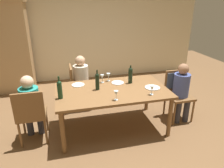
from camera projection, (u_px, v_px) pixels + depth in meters
The scene contains 20 objects.
ground_plane at pixel (112, 127), 3.80m from camera, with size 10.00×10.00×0.00m, color brown.
rear_room_partition at pixel (87, 31), 5.75m from camera, with size 6.40×0.12×2.70m, color beige.
armoire_cabinet at pixel (6, 47), 4.98m from camera, with size 1.18×0.62×2.18m.
dining_table at pixel (112, 94), 3.54m from camera, with size 1.86×1.08×0.75m.
chair_far_left at pixel (77, 84), 4.31m from camera, with size 0.44×0.44×0.92m.
chair_right_end at pixel (177, 87), 3.98m from camera, with size 0.44×0.46×0.92m.
chair_left_end at pixel (31, 113), 3.22m from camera, with size 0.44×0.44×0.92m.
person_woman_host at pixel (82, 78), 4.29m from camera, with size 0.35×0.30×1.12m.
person_man_bearded at pixel (182, 88), 3.83m from camera, with size 0.29×0.34×1.10m.
person_man_guest at pixel (31, 103), 3.28m from camera, with size 0.30×0.34×1.11m.
wine_bottle_tall_green at pixel (130, 75), 3.74m from camera, with size 0.08×0.08×0.33m.
wine_bottle_dark_red at pixel (60, 89), 3.15m from camera, with size 0.07×0.07×0.36m.
wine_bottle_short_olive at pixel (97, 81), 3.46m from camera, with size 0.07×0.07×0.34m.
wine_glass_near_left at pixel (102, 77), 3.77m from camera, with size 0.07×0.07×0.15m.
wine_glass_centre at pixel (116, 93), 3.12m from camera, with size 0.07×0.07×0.15m.
wine_glass_near_right at pixel (152, 88), 3.30m from camera, with size 0.07×0.07×0.15m.
wine_glass_far at pixel (108, 75), 3.85m from camera, with size 0.07×0.07×0.15m.
dinner_plate_host at pixel (118, 83), 3.78m from camera, with size 0.22×0.22×0.01m, color white.
dinner_plate_guest_left at pixel (78, 85), 3.69m from camera, with size 0.22×0.22×0.01m, color white.
dinner_plate_guest_right at pixel (152, 88), 3.58m from camera, with size 0.26×0.26×0.01m, color silver.
Camera 1 is at (-0.79, -3.12, 2.16)m, focal length 33.58 mm.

